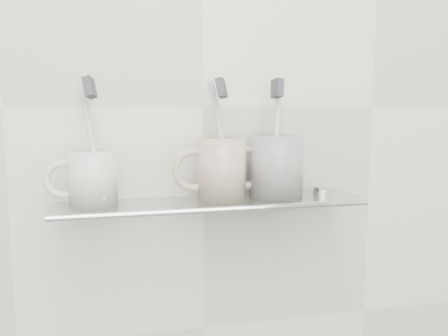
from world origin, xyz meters
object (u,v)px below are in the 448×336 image
object	(u,v)px
mug_center	(221,169)
shelf_glass	(210,202)
mug_right	(276,166)
mug_left	(93,178)

from	to	relation	value
mug_center	shelf_glass	bearing A→B (deg)	-140.99
shelf_glass	mug_right	size ratio (longest dim) A/B	4.90
shelf_glass	mug_center	size ratio (longest dim) A/B	5.03
mug_left	mug_center	xyz separation A→B (m)	(0.20, 0.00, 0.01)
mug_center	mug_right	distance (m)	0.09
mug_right	shelf_glass	bearing A→B (deg)	171.14
shelf_glass	mug_left	size ratio (longest dim) A/B	5.98
mug_left	shelf_glass	bearing A→B (deg)	11.28
shelf_glass	mug_right	distance (m)	0.13
shelf_glass	mug_left	distance (m)	0.19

